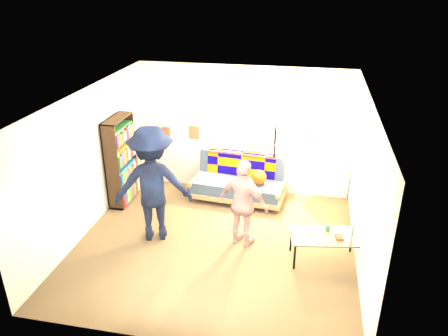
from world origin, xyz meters
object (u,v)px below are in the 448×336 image
Objects in this scene: coffee_table at (326,237)px; person_right at (244,204)px; person_left at (153,184)px; bookshelf at (121,163)px; futon_sofa at (239,182)px; floor_lamp at (275,144)px.

coffee_table is 0.78× the size of person_right.
person_left reaches higher than person_right.
bookshelf reaches higher than coffee_table.
futon_sofa is 2.39m from coffee_table.
person_left is (-1.81, -1.80, -0.15)m from floor_lamp.
bookshelf is 2.96m from floor_lamp.
futon_sofa is at bearing -142.55° from person_left.
coffee_table is at bearing 160.39° from person_left.
floor_lamp reaches higher than person_right.
futon_sofa is at bearing -56.30° from person_right.
futon_sofa is 1.61× the size of coffee_table.
person_left is (-2.79, 0.13, 0.56)m from coffee_table.
futon_sofa is 1.63m from person_right.
bookshelf is 2.73m from person_right.
person_left is (1.04, -1.11, 0.19)m from bookshelf.
futon_sofa is 1.10× the size of bookshelf.
futon_sofa is at bearing -164.41° from floor_lamp.
person_left is at bearing 177.43° from coffee_table.
bookshelf is 1.05× the size of floor_lamp.
person_right is (1.49, 0.08, -0.24)m from person_left.
bookshelf is at bearing -0.43° from person_right.
coffee_table is 0.72× the size of floor_lamp.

